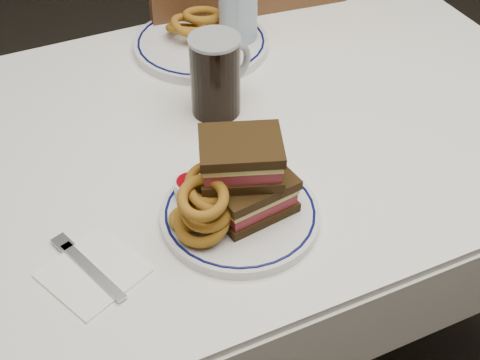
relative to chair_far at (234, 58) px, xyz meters
name	(u,v)px	position (x,y,z in m)	size (l,w,h in m)	color
floor	(245,351)	(-0.20, -0.50, -0.55)	(6.00, 7.00, 0.00)	black
dining_table	(247,165)	(-0.20, -0.50, 0.09)	(1.27, 0.87, 0.75)	silver
chair_far	(234,58)	(0.00, 0.00, 0.00)	(0.52, 0.52, 1.02)	#412315
main_plate	(240,214)	(-0.32, -0.72, 0.21)	(0.25, 0.25, 0.02)	silver
reuben_sandwich	(246,176)	(-0.30, -0.71, 0.28)	(0.15, 0.14, 0.13)	black
onion_rings_main	(206,205)	(-0.37, -0.73, 0.25)	(0.12, 0.12, 0.11)	brown
ketchup_ramekin	(190,187)	(-0.37, -0.65, 0.23)	(0.05, 0.05, 0.03)	white
beer_mug	(217,74)	(-0.23, -0.44, 0.28)	(0.14, 0.09, 0.16)	black
water_glass	(238,18)	(-0.10, -0.24, 0.26)	(0.08, 0.08, 0.13)	#95ADC1
far_plate	(201,44)	(-0.18, -0.22, 0.21)	(0.29, 0.29, 0.02)	silver
onion_rings_far	(195,25)	(-0.18, -0.20, 0.24)	(0.13, 0.10, 0.07)	brown
napkin_fork	(92,271)	(-0.56, -0.73, 0.20)	(0.17, 0.18, 0.01)	white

